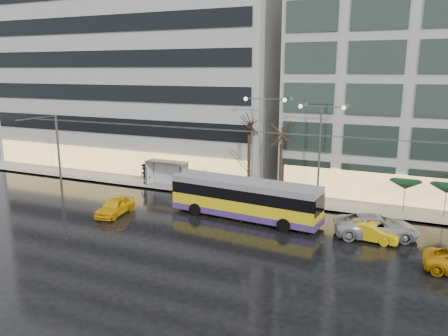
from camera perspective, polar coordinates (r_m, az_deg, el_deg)
The scene contains 19 objects.
ground at distance 31.85m, azimuth -4.65°, elevation -8.60°, with size 140.00×140.00×0.00m, color black.
sidewalk at distance 43.44m, azimuth 6.44°, elevation -2.68°, with size 80.00×10.00×0.15m, color gray.
kerb at distance 38.92m, azimuth 4.27°, elevation -4.47°, with size 80.00×0.10×0.15m, color slate.
building_left at distance 54.24m, azimuth -10.48°, elevation 12.10°, with size 34.00×14.00×22.00m, color beige.
trolleybus at distance 34.51m, azimuth 2.70°, elevation -4.19°, with size 12.32×5.23×5.64m.
catenary at distance 37.20m, azimuth 2.36°, elevation 1.40°, with size 42.24×5.12×7.00m.
bus_shelter at distance 44.18m, azimuth -7.77°, elevation 0.07°, with size 4.20×1.60×2.51m.
street_lamp_near at distance 39.24m, azimuth 5.27°, elevation 4.52°, with size 3.96×0.36×9.03m.
street_lamp_far at distance 38.03m, azimuth 12.44°, elevation 3.59°, with size 3.96×0.36×8.53m.
tree_a at distance 39.77m, azimuth 3.33°, elevation 6.26°, with size 3.20×3.20×8.40m.
tree_b at distance 39.12m, azimuth 7.56°, elevation 5.04°, with size 3.20×3.20×7.70m.
parasol_a at distance 38.20m, azimuth 22.61°, elevation -2.07°, with size 2.50×2.50×2.65m.
parasol_b at distance 38.31m, azimuth 27.08°, elevation -2.46°, with size 2.50×2.50×2.65m.
taxi_a at distance 36.67m, azimuth -14.06°, elevation -4.88°, with size 1.67×4.15×1.42m, color yellow.
taxi_b at distance 32.03m, azimuth 18.34°, elevation -7.84°, with size 1.40×4.02×1.32m, color yellow.
sedan_silver at distance 32.73m, azimuth 19.25°, elevation -7.20°, with size 2.67×5.80×1.61m, color #ADADB2.
pedestrian_a at distance 43.13m, azimuth -2.49°, elevation -0.63°, with size 1.20×1.22×2.19m.
pedestrian_b at distance 44.16m, azimuth -5.62°, elevation -1.01°, with size 1.06×0.90×1.93m.
pedestrian_c at distance 45.20m, azimuth -10.26°, elevation -0.62°, with size 1.20×0.84×2.11m.
Camera 1 is at (14.14, -26.09, 11.58)m, focal length 35.00 mm.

